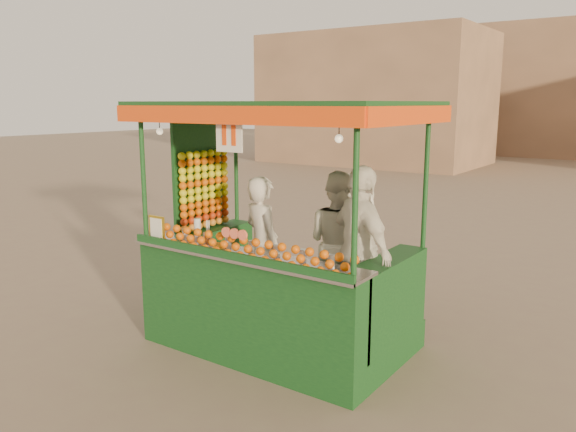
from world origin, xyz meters
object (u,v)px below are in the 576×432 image
Objects in this scene: vendor_left at (262,245)px; vendor_middle at (339,243)px; vendor_right at (361,250)px; juice_cart at (270,270)px.

vendor_middle is (0.76, 0.50, 0.03)m from vendor_left.
vendor_middle is 0.93× the size of vendor_right.
juice_cart is at bearing 166.23° from vendor_left.
juice_cart is 1.89× the size of vendor_left.
juice_cart is 0.36m from vendor_left.
vendor_left is at bearing 46.13° from vendor_middle.
juice_cart is at bearing 63.34° from vendor_middle.
juice_cart reaches higher than vendor_right.
vendor_middle is (0.54, 0.66, 0.27)m from juice_cart.
vendor_middle is at bearing 50.69° from juice_cart.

